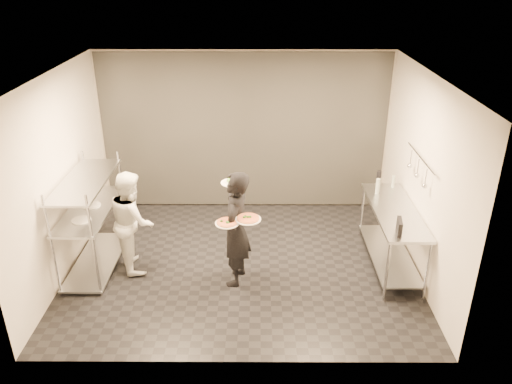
{
  "coord_description": "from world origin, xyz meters",
  "views": [
    {
      "loc": [
        0.24,
        -6.28,
        4.12
      ],
      "look_at": [
        0.21,
        0.18,
        1.1
      ],
      "focal_mm": 35.0,
      "sensor_mm": 36.0,
      "label": 1
    }
  ],
  "objects_px": {
    "pizza_plate_far": "(248,219)",
    "bottle_green": "(378,186)",
    "pizza_plate_near": "(227,223)",
    "bottle_clear": "(393,182)",
    "waiter": "(235,229)",
    "pos_monitor": "(399,227)",
    "prep_counter": "(393,228)",
    "chef": "(132,221)",
    "pass_rack": "(91,218)",
    "bottle_dark": "(379,179)",
    "salad_plate": "(232,182)"
  },
  "relations": [
    {
      "from": "prep_counter",
      "to": "waiter",
      "type": "height_order",
      "value": "waiter"
    },
    {
      "from": "waiter",
      "to": "chef",
      "type": "relative_size",
      "value": 1.1
    },
    {
      "from": "pass_rack",
      "to": "pizza_plate_far",
      "type": "bearing_deg",
      "value": -14.78
    },
    {
      "from": "pizza_plate_far",
      "to": "pos_monitor",
      "type": "relative_size",
      "value": 1.29
    },
    {
      "from": "pizza_plate_far",
      "to": "bottle_green",
      "type": "distance_m",
      "value": 2.23
    },
    {
      "from": "prep_counter",
      "to": "bottle_green",
      "type": "bearing_deg",
      "value": 104.62
    },
    {
      "from": "pizza_plate_near",
      "to": "bottle_clear",
      "type": "bearing_deg",
      "value": 29.66
    },
    {
      "from": "waiter",
      "to": "bottle_dark",
      "type": "xyz_separation_m",
      "value": [
        2.17,
        1.21,
        0.22
      ]
    },
    {
      "from": "prep_counter",
      "to": "chef",
      "type": "relative_size",
      "value": 1.21
    },
    {
      "from": "salad_plate",
      "to": "bottle_dark",
      "type": "relative_size",
      "value": 1.2
    },
    {
      "from": "prep_counter",
      "to": "bottle_clear",
      "type": "distance_m",
      "value": 0.87
    },
    {
      "from": "pass_rack",
      "to": "waiter",
      "type": "bearing_deg",
      "value": -11.09
    },
    {
      "from": "pass_rack",
      "to": "salad_plate",
      "type": "xyz_separation_m",
      "value": [
        2.03,
        -0.1,
        0.62
      ]
    },
    {
      "from": "waiter",
      "to": "pos_monitor",
      "type": "distance_m",
      "value": 2.15
    },
    {
      "from": "pass_rack",
      "to": "pizza_plate_near",
      "type": "bearing_deg",
      "value": -18.16
    },
    {
      "from": "salad_plate",
      "to": "chef",
      "type": "bearing_deg",
      "value": 177.41
    },
    {
      "from": "bottle_clear",
      "to": "salad_plate",
      "type": "bearing_deg",
      "value": -160.65
    },
    {
      "from": "pass_rack",
      "to": "bottle_dark",
      "type": "bearing_deg",
      "value": 10.67
    },
    {
      "from": "pizza_plate_near",
      "to": "bottle_clear",
      "type": "xyz_separation_m",
      "value": [
        2.49,
        1.42,
        -0.05
      ]
    },
    {
      "from": "bottle_dark",
      "to": "waiter",
      "type": "bearing_deg",
      "value": -150.82
    },
    {
      "from": "prep_counter",
      "to": "pizza_plate_far",
      "type": "bearing_deg",
      "value": -163.78
    },
    {
      "from": "pass_rack",
      "to": "bottle_green",
      "type": "distance_m",
      "value": 4.23
    },
    {
      "from": "prep_counter",
      "to": "chef",
      "type": "xyz_separation_m",
      "value": [
        -3.73,
        -0.04,
        0.12
      ]
    },
    {
      "from": "pizza_plate_far",
      "to": "bottle_clear",
      "type": "bearing_deg",
      "value": 31.51
    },
    {
      "from": "chef",
      "to": "salad_plate",
      "type": "bearing_deg",
      "value": -114.78
    },
    {
      "from": "pizza_plate_far",
      "to": "pos_monitor",
      "type": "xyz_separation_m",
      "value": [
        1.94,
        -0.07,
        -0.07
      ]
    },
    {
      "from": "bottle_dark",
      "to": "pos_monitor",
      "type": "bearing_deg",
      "value": -91.93
    },
    {
      "from": "prep_counter",
      "to": "salad_plate",
      "type": "distance_m",
      "value": 2.42
    },
    {
      "from": "pizza_plate_far",
      "to": "bottle_green",
      "type": "height_order",
      "value": "bottle_green"
    },
    {
      "from": "waiter",
      "to": "bottle_green",
      "type": "height_order",
      "value": "waiter"
    },
    {
      "from": "pass_rack",
      "to": "salad_plate",
      "type": "bearing_deg",
      "value": -2.75
    },
    {
      "from": "pizza_plate_far",
      "to": "bottle_dark",
      "type": "relative_size",
      "value": 1.35
    },
    {
      "from": "waiter",
      "to": "bottle_green",
      "type": "xyz_separation_m",
      "value": [
        2.1,
        0.94,
        0.21
      ]
    },
    {
      "from": "pizza_plate_near",
      "to": "bottle_green",
      "type": "relative_size",
      "value": 1.32
    },
    {
      "from": "prep_counter",
      "to": "waiter",
      "type": "distance_m",
      "value": 2.29
    },
    {
      "from": "waiter",
      "to": "pizza_plate_far",
      "type": "distance_m",
      "value": 0.37
    },
    {
      "from": "pass_rack",
      "to": "bottle_dark",
      "type": "height_order",
      "value": "pass_rack"
    },
    {
      "from": "prep_counter",
      "to": "pizza_plate_near",
      "type": "height_order",
      "value": "pizza_plate_near"
    },
    {
      "from": "prep_counter",
      "to": "pos_monitor",
      "type": "relative_size",
      "value": 6.96
    },
    {
      "from": "pos_monitor",
      "to": "bottle_clear",
      "type": "bearing_deg",
      "value": 88.77
    },
    {
      "from": "chef",
      "to": "bottle_clear",
      "type": "xyz_separation_m",
      "value": [
        3.88,
        0.8,
        0.27
      ]
    },
    {
      "from": "pizza_plate_near",
      "to": "bottle_clear",
      "type": "relative_size",
      "value": 1.67
    },
    {
      "from": "pizza_plate_far",
      "to": "bottle_dark",
      "type": "bearing_deg",
      "value": 35.08
    },
    {
      "from": "pizza_plate_near",
      "to": "pos_monitor",
      "type": "distance_m",
      "value": 2.21
    },
    {
      "from": "waiter",
      "to": "salad_plate",
      "type": "bearing_deg",
      "value": -159.58
    },
    {
      "from": "waiter",
      "to": "bottle_clear",
      "type": "bearing_deg",
      "value": 126.62
    },
    {
      "from": "pizza_plate_far",
      "to": "chef",
      "type": "bearing_deg",
      "value": 161.27
    },
    {
      "from": "pizza_plate_far",
      "to": "bottle_green",
      "type": "relative_size",
      "value": 1.42
    },
    {
      "from": "prep_counter",
      "to": "bottle_dark",
      "type": "height_order",
      "value": "bottle_dark"
    },
    {
      "from": "chef",
      "to": "bottle_clear",
      "type": "height_order",
      "value": "chef"
    }
  ]
}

